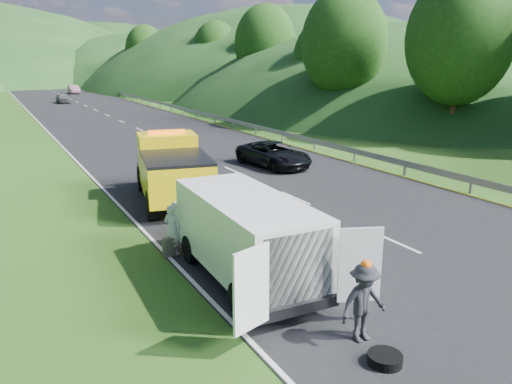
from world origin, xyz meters
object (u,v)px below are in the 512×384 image
woman (173,254)px  passing_suv (274,167)px  suitcase (169,247)px  spare_tire (384,364)px  worker (361,340)px  child (234,240)px  tow_truck (172,169)px  white_van (244,232)px

woman → passing_suv: woman is taller
suitcase → woman: bearing=31.9°
passing_suv → spare_tire: bearing=-120.5°
woman → worker: worker is taller
child → spare_tire: child is taller
tow_truck → woman: size_ratio=4.42×
worker → spare_tire: worker is taller
suitcase → white_van: bearing=-62.1°
white_van → spare_tire: bearing=-80.5°
spare_tire → passing_suv: (7.39, 16.89, 0.00)m
tow_truck → suitcase: 6.16m
spare_tire → passing_suv: 18.44m
tow_truck → spare_tire: (-0.21, -12.99, -1.38)m
tow_truck → suitcase: (-2.11, -5.68, -1.09)m
woman → passing_suv: 13.17m
tow_truck → spare_tire: 13.06m
white_van → child: white_van is taller
white_van → worker: 4.27m
white_van → woman: white_van is taller
woman → child: 2.21m
spare_tire → worker: bearing=79.7°
woman → child: bearing=-117.9°
woman → worker: size_ratio=0.90×
worker → passing_suv: worker is taller
white_van → suitcase: bearing=120.2°
tow_truck → white_van: tow_truck is taller
suitcase → tow_truck: bearing=69.6°
tow_truck → child: size_ratio=6.21×
tow_truck → suitcase: tow_truck is taller
white_van → worker: bearing=-76.7°
woman → spare_tire: size_ratio=2.27×
white_van → suitcase: size_ratio=11.44×
worker → child: bearing=86.9°
woman → child: size_ratio=1.41×
worker → suitcase: size_ratio=2.98×
spare_tire → child: bearing=86.6°
worker → white_van: bearing=100.4°
suitcase → spare_tire: suitcase is taller
worker → woman: bearing=105.6°
white_van → child: (1.06, 2.79, -1.32)m
suitcase → spare_tire: size_ratio=0.85×
passing_suv → tow_truck: bearing=-158.4°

